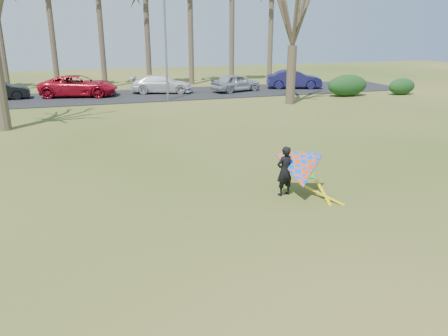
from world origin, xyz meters
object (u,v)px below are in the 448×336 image
object	(u,v)px
bare_tree_right	(294,5)
car_2	(79,86)
car_3	(162,84)
car_4	(236,83)
car_1	(0,90)
kite_flyer	(299,171)
car_5	(294,79)
streetlight	(168,38)

from	to	relation	value
bare_tree_right	car_2	world-z (taller)	bare_tree_right
car_3	car_4	xyz separation A→B (m)	(6.02, -1.04, 0.02)
car_2	car_3	world-z (taller)	car_2
car_2	car_4	xyz separation A→B (m)	(12.46, -1.10, -0.08)
car_1	car_4	world-z (taller)	car_4
car_2	kite_flyer	world-z (taller)	kite_flyer
bare_tree_right	car_5	xyz separation A→B (m)	(3.78, 7.03, -5.73)
car_5	kite_flyer	size ratio (longest dim) A/B	1.98
car_4	bare_tree_right	bearing A→B (deg)	176.86
kite_flyer	car_4	bearing A→B (deg)	75.78
streetlight	car_2	size ratio (longest dim) A/B	1.38
car_3	car_5	distance (m)	11.58
streetlight	car_3	size ratio (longest dim) A/B	1.62
car_4	car_5	xyz separation A→B (m)	(5.53, 0.33, 0.05)
car_3	car_5	size ratio (longest dim) A/B	1.04
car_3	car_1	bearing A→B (deg)	103.17
bare_tree_right	car_3	xyz separation A→B (m)	(-7.78, 7.75, -5.79)
car_2	car_5	bearing A→B (deg)	-79.70
car_1	car_5	bearing A→B (deg)	-94.95
car_1	kite_flyer	size ratio (longest dim) A/B	1.71
car_2	kite_flyer	size ratio (longest dim) A/B	2.43
bare_tree_right	car_2	size ratio (longest dim) A/B	1.59
bare_tree_right	car_1	xyz separation A→B (m)	(-19.80, 7.91, -5.83)
bare_tree_right	car_2	distance (m)	17.19
car_4	car_5	world-z (taller)	car_5
car_4	kite_flyer	xyz separation A→B (m)	(-5.82, -22.97, 0.05)
bare_tree_right	car_2	xyz separation A→B (m)	(-14.22, 7.80, -5.70)
bare_tree_right	car_5	size ratio (longest dim) A/B	1.95
car_2	car_3	xyz separation A→B (m)	(6.44, -0.06, -0.09)
car_2	kite_flyer	distance (m)	24.97
streetlight	car_2	xyz separation A→B (m)	(-6.38, 3.80, -3.60)
streetlight	car_2	bearing A→B (deg)	149.19
car_2	car_3	distance (m)	6.44
streetlight	car_5	bearing A→B (deg)	14.63
car_1	car_2	size ratio (longest dim) A/B	0.70
streetlight	car_1	size ratio (longest dim) A/B	1.96
kite_flyer	streetlight	bearing A→B (deg)	90.75
car_1	car_4	bearing A→B (deg)	-96.64
car_5	car_4	bearing A→B (deg)	110.75
kite_flyer	car_5	bearing A→B (deg)	64.02
car_3	car_2	bearing A→B (deg)	103.44
bare_tree_right	car_4	xyz separation A→B (m)	(-1.75, 6.70, -5.78)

